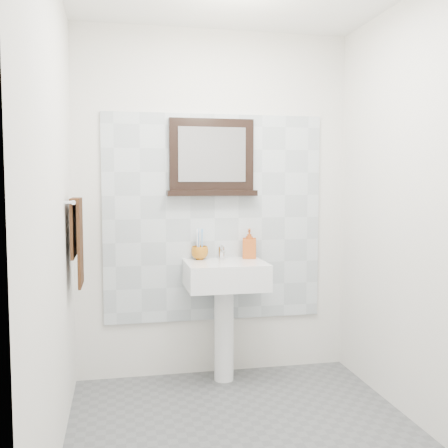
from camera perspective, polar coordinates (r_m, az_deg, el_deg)
The scene contains 13 objects.
floor at distance 3.09m, azimuth 2.97°, elevation -22.64°, with size 2.00×2.20×0.01m, color #57595C.
back_wall at distance 3.82m, azimuth -1.08°, elevation 2.15°, with size 2.00×0.01×2.50m, color silver.
front_wall at distance 1.71m, azimuth 12.40°, elevation -0.98°, with size 2.00×0.01×2.50m, color silver.
left_wall at distance 2.68m, azimuth -18.09°, elevation 0.88°, with size 0.01×2.20×2.50m, color silver.
right_wall at distance 3.16m, azimuth 20.95°, elevation 1.33°, with size 0.01×2.20×2.50m, color silver.
splashback at distance 3.82m, azimuth -1.05°, elevation 0.64°, with size 1.60×0.02×1.50m, color silver.
pedestal_sink at distance 3.68m, azimuth 0.13°, elevation -6.95°, with size 0.55×0.44×0.96m.
toothbrush_cup at distance 3.75m, azimuth -2.66°, elevation -3.15°, with size 0.12×0.12×0.10m, color #AF6614.
toothbrushes at distance 3.74m, azimuth -2.72°, elevation -2.00°, with size 0.05×0.04×0.21m.
soap_dispenser at distance 3.81m, azimuth 2.77°, elevation -2.13°, with size 0.10×0.10×0.22m, color #AD2F14.
framed_mirror at distance 3.78m, azimuth -1.36°, elevation 7.04°, with size 0.65×0.11×0.55m.
towel_bar at distance 3.38m, azimuth -15.88°, elevation 2.39°, with size 0.07×0.40×0.03m.
hand_towel at distance 3.39m, azimuth -15.68°, elevation -1.16°, with size 0.06×0.30×0.55m.
Camera 1 is at (-0.69, -2.66, 1.41)m, focal length 42.00 mm.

